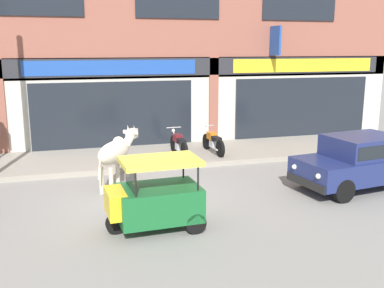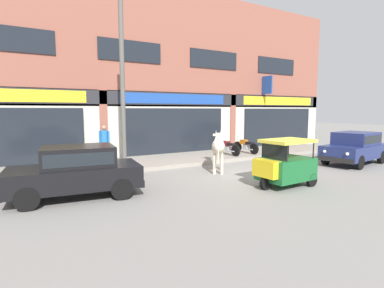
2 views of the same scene
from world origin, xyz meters
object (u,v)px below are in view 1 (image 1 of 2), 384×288
Objects in this scene: auto_rickshaw at (155,199)px; motorcycle_0 at (179,144)px; car_0 at (361,159)px; cow at (115,152)px; motorcycle_1 at (213,142)px.

motorcycle_0 is at bearing 70.78° from auto_rickshaw.
car_0 is at bearing 11.55° from auto_rickshaw.
cow reaches higher than auto_rickshaw.
motorcycle_0 is at bearing 132.26° from car_0.
auto_rickshaw is (-5.88, -1.20, -0.15)m from car_0.
motorcycle_0 is at bearing -178.22° from motorcycle_1.
motorcycle_0 and motorcycle_1 have the same top height.
auto_rickshaw is (0.46, -3.01, -0.35)m from cow.
motorcycle_1 is (1.24, 0.04, 0.00)m from motorcycle_0.
auto_rickshaw is 5.88m from motorcycle_0.
cow is at bearing 164.07° from car_0.
cow is at bearing -133.41° from motorcycle_0.
cow reaches higher than motorcycle_1.
motorcycle_1 is (-2.71, 4.38, -0.26)m from car_0.
cow is 4.48m from motorcycle_1.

